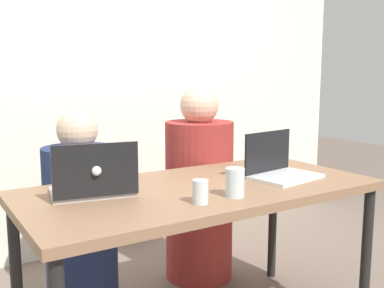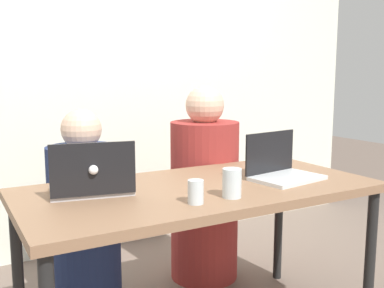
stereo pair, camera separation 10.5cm
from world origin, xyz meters
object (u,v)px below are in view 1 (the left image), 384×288
person_on_right (199,194)px  water_glass_center (235,184)px  person_on_left (81,223)px  laptop_back_left (94,184)px  laptop_front_right (279,168)px  water_glass_left (200,193)px

person_on_right → water_glass_center: person_on_right is taller
person_on_right → water_glass_center: 0.93m
person_on_right → water_glass_center: bearing=78.8°
person_on_left → laptop_back_left: (-0.10, -0.50, 0.32)m
person_on_right → water_glass_center: (-0.36, -0.81, 0.28)m
laptop_front_right → water_glass_left: size_ratio=3.85×
water_glass_center → water_glass_left: bearing=-178.0°
laptop_back_left → water_glass_center: (0.48, -0.32, 0.00)m
laptop_front_right → water_glass_left: bearing=-172.4°
laptop_front_right → water_glass_center: bearing=-166.6°
laptop_front_right → water_glass_center: size_ratio=3.02×
water_glass_left → laptop_back_left: bearing=134.1°
laptop_back_left → laptop_front_right: bearing=-178.9°
laptop_front_right → water_glass_left: (-0.57, -0.17, -0.01)m
laptop_back_left → water_glass_left: 0.45m
laptop_back_left → water_glass_left: laptop_back_left is taller
laptop_front_right → person_on_right: bearing=84.7°
laptop_back_left → person_on_right: bearing=-138.6°
water_glass_left → water_glass_center: size_ratio=0.78×
person_on_left → laptop_front_right: size_ratio=2.97×
laptop_front_right → water_glass_center: (-0.40, -0.16, 0.00)m
water_glass_left → water_glass_center: bearing=2.0°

